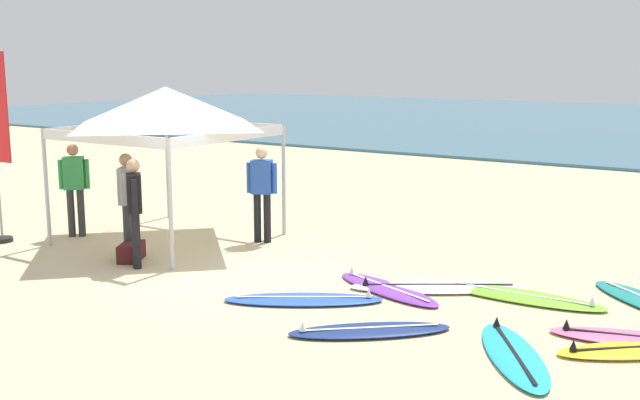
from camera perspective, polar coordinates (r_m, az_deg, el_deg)
The scene contains 14 objects.
ground_plane at distance 11.85m, azimuth -6.65°, elevation -5.32°, with size 80.00×80.00×0.00m, color beige.
canopy_tent at distance 13.75m, azimuth -11.44°, elevation 6.81°, with size 3.07×3.07×2.75m.
surfboard_purple at distance 10.82m, azimuth 5.03°, elevation -6.62°, with size 2.04×1.21×0.19m.
surfboard_navy at distance 9.20m, azimuth 3.69°, elevation -9.70°, with size 1.83×1.68×0.19m.
surfboard_lime at distance 10.82m, azimuth 14.75°, elevation -6.94°, with size 2.34×0.65×0.19m.
surfboard_cyan at distance 8.73m, azimuth 14.27°, elevation -11.14°, with size 1.56×1.99×0.19m.
surfboard_blue at distance 10.32m, azimuth -1.19°, elevation -7.43°, with size 2.10×1.65×0.19m.
surfboard_white at distance 11.00m, azimuth 8.77°, elevation -6.42°, with size 2.47×1.94×0.19m.
person_blue at distance 13.48m, azimuth -4.37°, elevation 0.93°, with size 0.51×0.34×1.71m.
person_black at distance 12.14m, azimuth -13.69°, elevation -0.38°, with size 0.43×0.40×1.71m.
person_green at distance 14.61m, azimuth -17.88°, elevation 1.19°, with size 0.43×0.40×1.71m.
person_grey at distance 12.90m, azimuth -14.21°, elevation 0.21°, with size 0.38×0.48×1.71m.
banner_flag at distance 14.45m, azimuth -22.82°, elevation 3.13°, with size 0.60×0.36×3.40m.
gear_bag_near_tent at distance 12.76m, azimuth -13.93°, elevation -3.78°, with size 0.60×0.32×0.28m, color #4C1919.
Camera 1 is at (7.36, -8.73, 3.19)m, focal length 42.80 mm.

